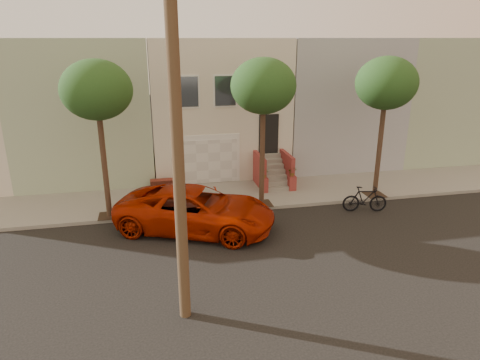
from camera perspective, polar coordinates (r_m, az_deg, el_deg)
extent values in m
plane|color=black|center=(15.35, 2.97, -9.29)|extent=(90.00, 90.00, 0.00)
cube|color=gray|center=(20.08, -0.93, -2.11)|extent=(40.00, 3.70, 0.15)
cube|color=beige|center=(24.81, -3.62, 10.38)|extent=(7.00, 8.00, 7.00)
cube|color=#91A282|center=(24.76, -19.60, 9.35)|extent=(6.50, 8.00, 7.00)
cube|color=#9C9FA4|center=(26.65, 11.25, 10.64)|extent=(6.50, 8.00, 7.00)
cube|color=#91A282|center=(29.79, 23.04, 10.34)|extent=(6.50, 8.00, 7.00)
cube|color=silver|center=(21.29, -4.31, 2.80)|extent=(3.20, 0.12, 2.50)
cube|color=silver|center=(21.26, -4.28, 2.49)|extent=(2.90, 0.06, 2.20)
cube|color=gray|center=(19.91, -3.48, -2.07)|extent=(3.20, 3.70, 0.02)
cube|color=maroon|center=(21.12, -10.04, -0.50)|extent=(1.40, 0.45, 0.44)
cube|color=black|center=(21.57, 3.87, 6.17)|extent=(1.00, 0.06, 2.00)
cube|color=#3F4751|center=(20.48, -7.06, 11.66)|extent=(1.00, 0.06, 1.40)
cube|color=silver|center=(20.50, -7.07, 11.66)|extent=(1.15, 0.05, 1.55)
cube|color=#3F4751|center=(20.72, -1.99, 11.86)|extent=(1.00, 0.06, 1.40)
cube|color=silver|center=(20.74, -2.00, 11.87)|extent=(1.15, 0.05, 1.55)
cube|color=#3F4751|center=(21.10, 2.93, 11.97)|extent=(1.00, 0.06, 1.40)
cube|color=silver|center=(21.12, 2.92, 11.98)|extent=(1.15, 0.05, 1.55)
cube|color=gray|center=(20.55, 5.08, -1.17)|extent=(1.20, 0.28, 0.20)
cube|color=gray|center=(20.74, 4.87, -0.40)|extent=(1.20, 0.28, 0.20)
cube|color=gray|center=(20.93, 4.66, 0.37)|extent=(1.20, 0.28, 0.20)
cube|color=gray|center=(21.13, 4.46, 1.11)|extent=(1.20, 0.28, 0.20)
cube|color=gray|center=(21.32, 4.27, 1.85)|extent=(1.20, 0.28, 0.20)
cube|color=gray|center=(21.53, 4.07, 2.57)|extent=(1.20, 0.28, 0.20)
cube|color=gray|center=(21.73, 3.88, 3.27)|extent=(1.20, 0.28, 0.20)
cube|color=maroon|center=(20.92, 2.63, 1.26)|extent=(0.18, 1.96, 1.60)
cube|color=maroon|center=(21.30, 6.28, 1.48)|extent=(0.18, 1.96, 1.60)
cube|color=maroon|center=(20.25, 3.23, -0.68)|extent=(0.35, 0.35, 0.70)
imported|color=#1A4619|center=(20.07, 3.26, 0.87)|extent=(0.40, 0.35, 0.45)
cube|color=maroon|center=(20.65, 6.99, -0.41)|extent=(0.35, 0.35, 0.70)
imported|color=#1A4619|center=(20.47, 7.05, 1.11)|extent=(0.41, 0.35, 0.45)
cube|color=#2D2116|center=(18.48, -17.06, -4.59)|extent=(0.90, 0.90, 0.02)
cylinder|color=#3A251A|center=(17.79, -17.70, 1.63)|extent=(0.22, 0.22, 4.20)
ellipsoid|color=#1A4619|center=(17.20, -18.70, 11.39)|extent=(2.70, 2.57, 2.29)
cube|color=#2D2116|center=(18.94, 2.88, -3.18)|extent=(0.90, 0.90, 0.02)
cylinder|color=#3A251A|center=(18.27, 2.99, 2.94)|extent=(0.22, 0.22, 4.20)
ellipsoid|color=#1A4619|center=(17.70, 3.16, 12.49)|extent=(2.70, 2.57, 2.29)
cube|color=#2D2116|center=(20.97, 17.59, -1.88)|extent=(0.90, 0.90, 0.02)
cylinder|color=#3A251A|center=(20.36, 18.16, 3.66)|extent=(0.22, 0.22, 4.20)
ellipsoid|color=#1A4619|center=(19.85, 19.05, 12.19)|extent=(2.70, 2.57, 2.29)
cylinder|color=#44331F|center=(10.14, -8.47, 6.04)|extent=(0.30, 0.30, 10.00)
imported|color=#A61A00|center=(16.56, -5.92, -3.97)|extent=(6.71, 5.01, 1.69)
imported|color=black|center=(19.06, 16.40, -2.47)|extent=(1.97, 0.94, 1.14)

